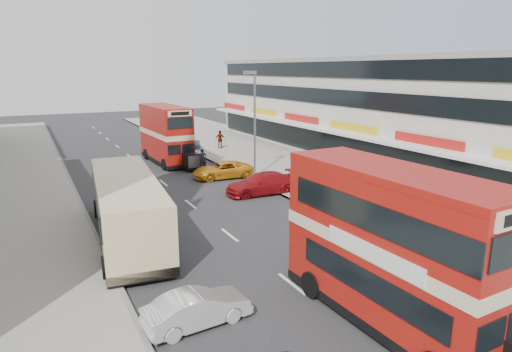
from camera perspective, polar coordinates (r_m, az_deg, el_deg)
ground at (r=16.68m, az=8.41°, el=-16.32°), size 160.00×160.00×0.00m
road_surface at (r=33.80m, az=-11.73°, el=-0.88°), size 12.00×90.00×0.01m
pavement_right at (r=38.65m, az=5.61°, el=1.26°), size 12.00×90.00×0.15m
kerb_left at (r=32.76m, az=-22.04°, el=-1.94°), size 0.20×90.00×0.16m
kerb_right at (r=35.84m, az=-2.33°, el=0.33°), size 0.20×90.00×0.16m
commercial_row at (r=44.28m, az=13.08°, el=8.59°), size 9.90×46.20×9.30m
street_lamp at (r=33.46m, az=-0.28°, el=7.58°), size 1.00×0.20×8.12m
bus_main at (r=15.19m, az=16.98°, el=-8.71°), size 2.81×9.23×5.07m
bus_second at (r=40.62m, az=-11.44°, el=5.26°), size 2.77×8.98×4.93m
coach at (r=22.80m, az=-16.15°, el=-3.68°), size 3.91×11.26×2.92m
car_left_front at (r=15.42m, az=-7.48°, el=-16.44°), size 3.68×1.54×1.18m
car_right_a at (r=30.06m, az=0.75°, el=-0.98°), size 5.12×2.37×1.45m
car_right_b at (r=34.56m, az=-4.30°, el=0.78°), size 4.80×2.52×1.29m
car_right_c at (r=46.79m, az=-9.63°, el=4.05°), size 4.23×2.16×1.38m
pedestrian_near at (r=31.34m, az=4.77°, el=0.29°), size 0.73×0.51×1.90m
pedestrian_far at (r=46.87m, az=-4.63°, el=4.69°), size 1.13×0.58×1.85m
cyclist at (r=36.12m, az=-6.79°, el=1.39°), size 0.76×1.65×2.06m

